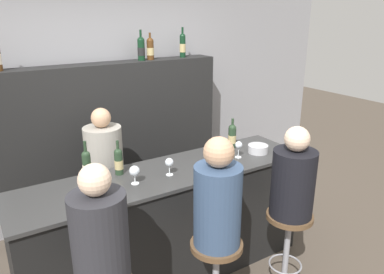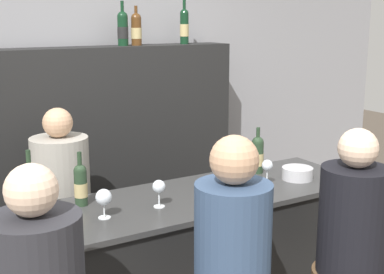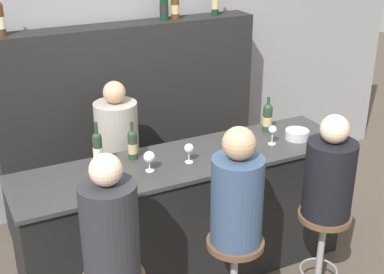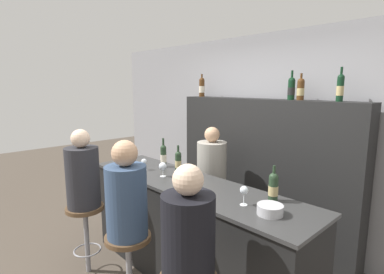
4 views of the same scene
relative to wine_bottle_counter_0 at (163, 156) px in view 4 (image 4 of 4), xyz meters
name	(u,v)px [view 4 (image 4 of 4)]	position (x,y,z in m)	size (l,w,h in m)	color
wall_back	(272,138)	(0.63, 1.26, 0.14)	(6.40, 0.05, 2.60)	gray
bar_counter	(189,232)	(0.63, -0.17, -0.65)	(2.59, 0.66, 1.03)	black
back_bar_cabinet	(260,171)	(0.63, 1.04, -0.26)	(2.42, 0.28, 1.80)	black
wine_bottle_counter_0	(163,156)	(0.00, 0.00, 0.00)	(0.07, 0.07, 0.34)	#233823
wine_bottle_counter_1	(178,161)	(0.26, 0.00, -0.02)	(0.07, 0.07, 0.29)	#233823
wine_bottle_counter_2	(273,187)	(1.44, 0.00, -0.01)	(0.08, 0.08, 0.30)	#233823
wine_bottle_backbar_0	(202,87)	(-0.41, 1.04, 0.78)	(0.08, 0.08, 0.32)	#4C2D14
wine_bottle_backbar_1	(291,88)	(0.99, 1.04, 0.77)	(0.08, 0.08, 0.32)	black
wine_bottle_backbar_2	(301,89)	(1.09, 1.04, 0.76)	(0.08, 0.08, 0.29)	#4C2D14
wine_bottle_backbar_3	(340,87)	(1.50, 1.04, 0.78)	(0.07, 0.07, 0.34)	black
wine_glass_0	(144,162)	(-0.05, -0.24, -0.04)	(0.06, 0.06, 0.13)	silver
wine_glass_1	(163,167)	(0.30, -0.24, -0.03)	(0.08, 0.08, 0.15)	silver
wine_glass_2	(183,173)	(0.60, -0.24, -0.03)	(0.07, 0.07, 0.15)	silver
wine_glass_3	(244,191)	(1.33, -0.24, -0.02)	(0.07, 0.07, 0.16)	silver
metal_bowl	(270,210)	(1.57, -0.24, -0.10)	(0.19, 0.19, 0.07)	#B7B7BC
bar_stool_left	(86,221)	(-0.21, -0.87, -0.59)	(0.38, 0.38, 0.73)	gray
guest_seated_left	(83,174)	(-0.21, -0.87, -0.09)	(0.33, 0.33, 0.80)	#28282D
bar_stool_middle	(128,253)	(0.63, -0.87, -0.59)	(0.38, 0.38, 0.73)	gray
guest_seated_middle	(126,196)	(0.63, -0.87, -0.08)	(0.34, 0.34, 0.80)	#334766
guest_seated_right	(188,231)	(1.37, -0.87, -0.11)	(0.35, 0.35, 0.75)	black
bartender	(211,192)	(0.30, 0.49, -0.49)	(0.35, 0.35, 1.48)	gray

